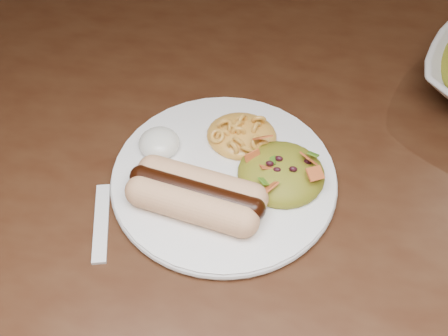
# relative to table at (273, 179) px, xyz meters

# --- Properties ---
(table) EXTENTS (1.60, 0.90, 0.75)m
(table) POSITION_rel_table_xyz_m (0.00, 0.00, 0.00)
(table) COLOR #3D2414
(table) RESTS_ON floor
(plate) EXTENTS (0.29, 0.29, 0.01)m
(plate) POSITION_rel_table_xyz_m (-0.05, -0.09, 0.10)
(plate) COLOR white
(plate) RESTS_ON table
(hotdog) EXTENTS (0.13, 0.08, 0.03)m
(hotdog) POSITION_rel_table_xyz_m (-0.07, -0.14, 0.12)
(hotdog) COLOR #FFC193
(hotdog) RESTS_ON plate
(mac_and_cheese) EXTENTS (0.09, 0.08, 0.03)m
(mac_and_cheese) POSITION_rel_table_xyz_m (-0.04, -0.03, 0.12)
(mac_and_cheese) COLOR #CC7C3D
(mac_and_cheese) RESTS_ON plate
(sour_cream) EXTENTS (0.05, 0.05, 0.03)m
(sour_cream) POSITION_rel_table_xyz_m (-0.13, -0.07, 0.12)
(sour_cream) COLOR white
(sour_cream) RESTS_ON plate
(taco_salad) EXTENTS (0.10, 0.09, 0.04)m
(taco_salad) POSITION_rel_table_xyz_m (0.01, -0.08, 0.12)
(taco_salad) COLOR #B2701E
(taco_salad) RESTS_ON plate
(fork) EXTENTS (0.06, 0.14, 0.00)m
(fork) POSITION_rel_table_xyz_m (-0.17, -0.17, 0.09)
(fork) COLOR white
(fork) RESTS_ON table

